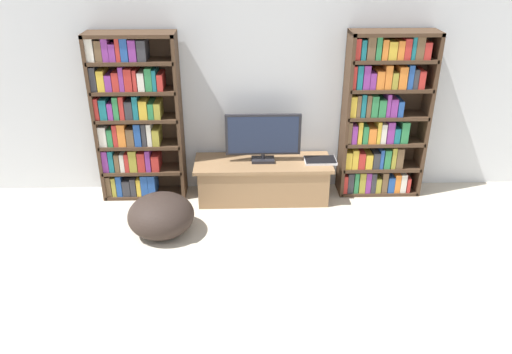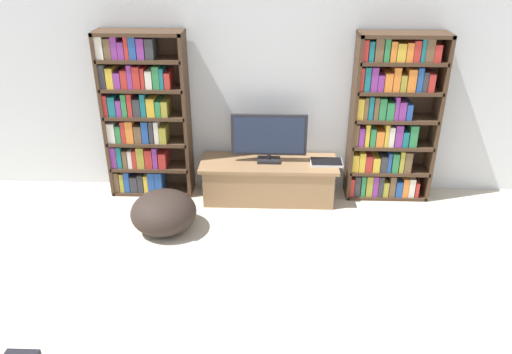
{
  "view_description": "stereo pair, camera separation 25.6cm",
  "coord_description": "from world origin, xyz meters",
  "px_view_note": "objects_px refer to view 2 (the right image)",
  "views": [
    {
      "loc": [
        -0.07,
        -0.85,
        2.62
      ],
      "look_at": [
        0.04,
        3.0,
        0.7
      ],
      "focal_mm": 35.0,
      "sensor_mm": 36.0,
      "label": 1
    },
    {
      "loc": [
        0.19,
        -0.85,
        2.62
      ],
      "look_at": [
        0.04,
        3.0,
        0.7
      ],
      "focal_mm": 35.0,
      "sensor_mm": 36.0,
      "label": 2
    }
  ],
  "objects_px": {
    "bookshelf_left": "(142,115)",
    "television": "(269,137)",
    "laptop": "(326,162)",
    "bookshelf_right": "(390,119)",
    "beanbag_ottoman": "(164,212)",
    "tv_stand": "(269,180)"
  },
  "relations": [
    {
      "from": "television",
      "to": "laptop",
      "type": "height_order",
      "value": "television"
    },
    {
      "from": "tv_stand",
      "to": "television",
      "type": "height_order",
      "value": "television"
    },
    {
      "from": "bookshelf_left",
      "to": "television",
      "type": "xyz_separation_m",
      "value": [
        1.33,
        -0.12,
        -0.18
      ]
    },
    {
      "from": "tv_stand",
      "to": "beanbag_ottoman",
      "type": "xyz_separation_m",
      "value": [
        -0.99,
        -0.69,
        -0.02
      ]
    },
    {
      "from": "television",
      "to": "laptop",
      "type": "relative_size",
      "value": 2.35
    },
    {
      "from": "bookshelf_right",
      "to": "laptop",
      "type": "relative_size",
      "value": 5.26
    },
    {
      "from": "bookshelf_right",
      "to": "beanbag_ottoman",
      "type": "relative_size",
      "value": 2.8
    },
    {
      "from": "bookshelf_right",
      "to": "beanbag_ottoman",
      "type": "xyz_separation_m",
      "value": [
        -2.23,
        -0.82,
        -0.67
      ]
    },
    {
      "from": "television",
      "to": "beanbag_ottoman",
      "type": "xyz_separation_m",
      "value": [
        -0.99,
        -0.7,
        -0.5
      ]
    },
    {
      "from": "bookshelf_left",
      "to": "tv_stand",
      "type": "bearing_deg",
      "value": -5.67
    },
    {
      "from": "bookshelf_right",
      "to": "laptop",
      "type": "xyz_separation_m",
      "value": [
        -0.64,
        -0.15,
        -0.43
      ]
    },
    {
      "from": "bookshelf_left",
      "to": "tv_stand",
      "type": "xyz_separation_m",
      "value": [
        1.33,
        -0.13,
        -0.66
      ]
    },
    {
      "from": "tv_stand",
      "to": "beanbag_ottoman",
      "type": "relative_size",
      "value": 2.31
    },
    {
      "from": "bookshelf_left",
      "to": "beanbag_ottoman",
      "type": "relative_size",
      "value": 2.8
    },
    {
      "from": "laptop",
      "to": "bookshelf_left",
      "type": "bearing_deg",
      "value": 175.55
    },
    {
      "from": "tv_stand",
      "to": "beanbag_ottoman",
      "type": "height_order",
      "value": "tv_stand"
    },
    {
      "from": "bookshelf_left",
      "to": "laptop",
      "type": "bearing_deg",
      "value": -4.45
    },
    {
      "from": "bookshelf_right",
      "to": "television",
      "type": "xyz_separation_m",
      "value": [
        -1.24,
        -0.12,
        -0.17
      ]
    },
    {
      "from": "tv_stand",
      "to": "television",
      "type": "relative_size",
      "value": 1.85
    },
    {
      "from": "laptop",
      "to": "beanbag_ottoman",
      "type": "xyz_separation_m",
      "value": [
        -1.59,
        -0.67,
        -0.24
      ]
    },
    {
      "from": "television",
      "to": "bookshelf_left",
      "type": "bearing_deg",
      "value": 174.84
    },
    {
      "from": "tv_stand",
      "to": "laptop",
      "type": "height_order",
      "value": "laptop"
    }
  ]
}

